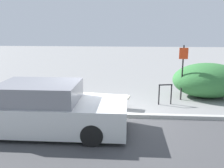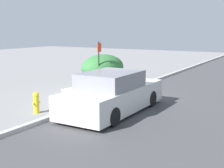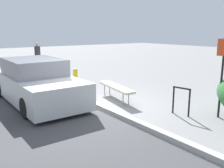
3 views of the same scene
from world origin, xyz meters
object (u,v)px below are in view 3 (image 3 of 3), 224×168
at_px(fire_hydrant, 75,77).
at_px(pedestrian, 38,54).
at_px(bench, 116,87).
at_px(sign_post, 222,69).
at_px(parked_car_near, 36,82).
at_px(bike_rack, 181,98).

relative_size(fire_hydrant, pedestrian, 0.48).
distance_m(bench, sign_post, 3.56).
xyz_separation_m(bench, parked_car_near, (-1.42, -2.36, 0.22)).
bearing_deg(pedestrian, parked_car_near, -144.04).
bearing_deg(sign_post, parked_car_near, -142.31).
height_order(fire_hydrant, pedestrian, pedestrian).
bearing_deg(fire_hydrant, parked_car_near, -57.25).
xyz_separation_m(sign_post, fire_hydrant, (-6.10, -1.29, -0.98)).
bearing_deg(sign_post, bike_rack, -137.70).
height_order(sign_post, parked_car_near, sign_post).
distance_m(fire_hydrant, pedestrian, 6.59).
xyz_separation_m(pedestrian, parked_car_near, (8.01, -2.95, -0.19)).
height_order(bike_rack, parked_car_near, parked_car_near).
bearing_deg(bench, bike_rack, 21.93).
bearing_deg(bench, fire_hydrant, -168.74).
bearing_deg(parked_car_near, bench, 58.79).
bearing_deg(fire_hydrant, pedestrian, 174.17).
bearing_deg(bike_rack, parked_car_near, -143.30).
distance_m(bike_rack, fire_hydrant, 5.37).
bearing_deg(bench, parked_car_near, -111.37).
height_order(bench, parked_car_near, parked_car_near).
xyz_separation_m(bench, fire_hydrant, (-2.89, -0.07, -0.04)).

